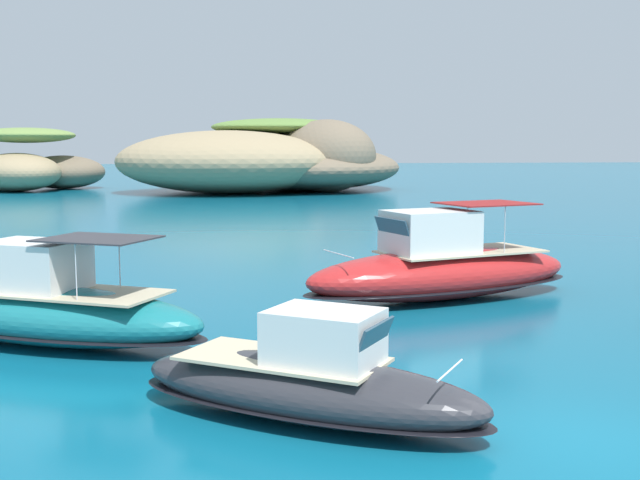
{
  "coord_description": "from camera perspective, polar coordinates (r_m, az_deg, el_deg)",
  "views": [
    {
      "loc": [
        -6.28,
        -12.41,
        5.04
      ],
      "look_at": [
        -1.63,
        20.03,
        1.11
      ],
      "focal_mm": 44.83,
      "sensor_mm": 36.0,
      "label": 1
    }
  ],
  "objects": [
    {
      "name": "motorboat_red",
      "position": [
        26.42,
        8.62,
        -2.07
      ],
      "size": [
        10.36,
        5.74,
        3.11
      ],
      "color": "red",
      "rests_on": "ground"
    },
    {
      "name": "motorboat_charcoal",
      "position": [
        14.86,
        -0.81,
        -10.15
      ],
      "size": [
        7.03,
        5.66,
        2.08
      ],
      "color": "#2D2D33",
      "rests_on": "ground"
    },
    {
      "name": "islet_large",
      "position": [
        88.53,
        -3.99,
        5.53
      ],
      "size": [
        34.98,
        34.58,
        7.92
      ],
      "color": "#9E8966",
      "rests_on": "ground"
    },
    {
      "name": "islet_small",
      "position": [
        94.58,
        -19.89,
        4.98
      ],
      "size": [
        17.16,
        17.95,
        6.88
      ],
      "color": "#756651",
      "rests_on": "ground"
    },
    {
      "name": "ground_plane",
      "position": [
        14.79,
        18.04,
        -13.43
      ],
      "size": [
        400.0,
        400.0,
        0.0
      ],
      "primitive_type": "plane",
      "color": "#0C5B7A"
    },
    {
      "name": "motorboat_teal",
      "position": [
        21.44,
        -18.86,
        -4.72
      ],
      "size": [
        9.09,
        6.4,
        2.77
      ],
      "color": "#19727A",
      "rests_on": "ground"
    }
  ]
}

